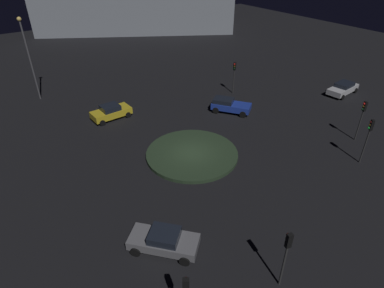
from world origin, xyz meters
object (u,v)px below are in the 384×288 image
(traffic_light_northwest, at_px, (234,72))
(streetlamp_west, at_px, (28,52))
(car_grey, at_px, (164,240))
(traffic_light_northeast_near, at_px, (363,113))
(car_silver, at_px, (343,88))
(car_yellow, at_px, (111,112))
(store_building, at_px, (136,6))
(traffic_light_east, at_px, (287,249))
(traffic_light_northeast, at_px, (369,133))
(car_blue, at_px, (230,105))

(traffic_light_northwest, height_order, streetlamp_west, streetlamp_west)
(car_grey, xyz_separation_m, streetlamp_west, (-28.00, -0.78, 4.99))
(traffic_light_northeast_near, bearing_deg, car_silver, -115.22)
(car_silver, relative_size, traffic_light_northeast_near, 1.19)
(car_yellow, distance_m, traffic_light_northwest, 15.44)
(car_silver, bearing_deg, store_building, -89.65)
(car_yellow, height_order, traffic_light_northwest, traffic_light_northwest)
(traffic_light_east, bearing_deg, traffic_light_northeast, -60.15)
(car_yellow, height_order, traffic_light_northeast, traffic_light_northeast)
(traffic_light_northwest, xyz_separation_m, traffic_light_northeast_near, (15.20, 2.25, 0.04))
(traffic_light_northeast, relative_size, traffic_light_northeast_near, 1.03)
(car_blue, height_order, traffic_light_northeast_near, traffic_light_northeast_near)
(traffic_light_northeast_near, bearing_deg, streetlamp_west, -25.30)
(car_blue, xyz_separation_m, traffic_light_northwest, (-3.70, 3.72, 2.02))
(car_yellow, height_order, traffic_light_east, traffic_light_east)
(traffic_light_northeast_near, distance_m, store_building, 53.25)
(car_grey, bearing_deg, traffic_light_northeast, -137.40)
(traffic_light_northwest, xyz_separation_m, traffic_light_northeast, (17.59, -0.84, 0.13))
(car_silver, bearing_deg, traffic_light_northeast_near, 33.53)
(traffic_light_northwest, relative_size, traffic_light_east, 0.99)
(car_yellow, bearing_deg, traffic_light_northeast, -57.29)
(store_building, bearing_deg, traffic_light_northeast, 113.11)
(car_grey, distance_m, traffic_light_northeast_near, 21.79)
(car_grey, xyz_separation_m, traffic_light_east, (5.75, 4.02, 2.10))
(car_grey, relative_size, streetlamp_west, 0.46)
(traffic_light_east, distance_m, store_building, 63.34)
(car_blue, xyz_separation_m, traffic_light_east, (18.02, -11.69, 2.04))
(traffic_light_east, relative_size, store_building, 0.10)
(traffic_light_east, xyz_separation_m, store_building, (-59.62, 21.31, 1.77))
(car_silver, bearing_deg, car_grey, 8.74)
(car_grey, distance_m, streetlamp_west, 28.45)
(traffic_light_east, bearing_deg, store_building, -5.66)
(car_silver, height_order, store_building, store_building)
(traffic_light_east, bearing_deg, streetlamp_west, 22.09)
(car_blue, distance_m, traffic_light_east, 21.58)
(traffic_light_east, bearing_deg, car_silver, -48.44)
(car_silver, height_order, traffic_light_east, traffic_light_east)
(traffic_light_northeast, xyz_separation_m, store_building, (-55.48, 6.74, 1.66))
(traffic_light_east, bearing_deg, traffic_light_northeast_near, -55.72)
(car_silver, distance_m, traffic_light_northeast_near, 11.62)
(traffic_light_northeast, bearing_deg, car_grey, 34.09)
(traffic_light_east, xyz_separation_m, traffic_light_northeast, (-4.14, 14.57, 0.10))
(traffic_light_northeast, height_order, streetlamp_west, streetlamp_west)
(car_blue, distance_m, store_building, 42.86)
(car_grey, xyz_separation_m, car_yellow, (-18.31, 4.30, 0.03))
(traffic_light_east, relative_size, traffic_light_northeast, 0.96)
(car_blue, relative_size, traffic_light_east, 1.13)
(car_silver, relative_size, traffic_light_northeast, 1.15)
(car_blue, height_order, streetlamp_west, streetlamp_west)
(car_yellow, relative_size, traffic_light_northwest, 1.07)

